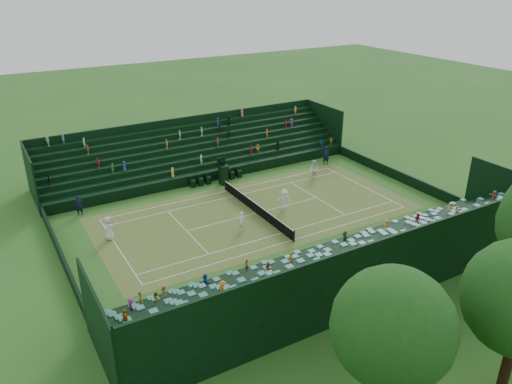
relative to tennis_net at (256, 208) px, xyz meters
The scene contains 17 objects.
ground 0.53m from the tennis_net, ahead, with size 160.00×160.00×0.00m, color #26611E.
court_surface 0.52m from the tennis_net, ahead, with size 12.97×26.77×0.01m, color #3C7527.
perimeter_wall_north 15.89m from the tennis_net, 90.00° to the left, with size 17.17×0.20×1.00m, color black.
perimeter_wall_south 15.89m from the tennis_net, 90.00° to the right, with size 17.17×0.20×1.00m, color black.
perimeter_wall_east 8.49m from the tennis_net, ahead, with size 0.20×31.77×1.00m, color black.
perimeter_wall_west 8.49m from the tennis_net, behind, with size 0.20×31.77×1.00m, color black.
north_grandstand 12.70m from the tennis_net, ahead, with size 6.60×32.00×4.90m.
south_grandstand 12.70m from the tennis_net, behind, with size 6.60×32.00×4.90m.
tennis_net is the anchor object (origin of this frame).
umpire_chair 7.17m from the tennis_net, behind, with size 0.93×0.93×2.92m.
courtside_chairs 7.99m from the tennis_net, behind, with size 0.48×5.46×1.05m.
player_near_west 12.16m from the tennis_net, 98.32° to the right, with size 0.94×0.61×1.93m, color white.
player_near_east 3.25m from the tennis_net, 50.57° to the right, with size 0.60×0.39×1.65m, color white.
player_far_west 9.69m from the tennis_net, 113.24° to the left, with size 0.95×0.74×1.95m, color white.
player_far_east 2.70m from the tennis_net, 82.62° to the left, with size 1.14×0.66×1.76m, color white.
line_judge_north 14.03m from the tennis_net, 117.49° to the left, with size 0.73×0.48×2.00m, color black.
line_judge_south 14.95m from the tennis_net, 119.07° to the right, with size 0.64×0.42×1.77m, color black.
Camera 1 is at (33.10, -19.26, 18.94)m, focal length 35.00 mm.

